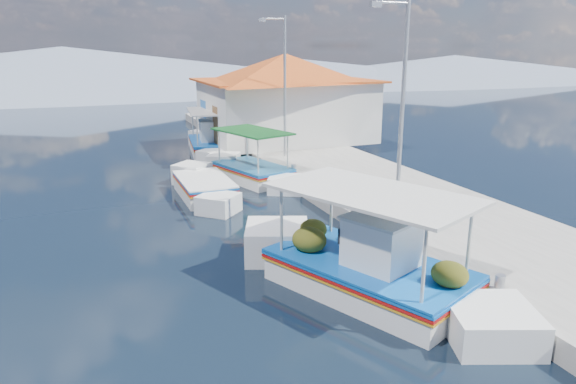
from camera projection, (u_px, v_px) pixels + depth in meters
name	position (u px, v px, depth m)	size (l,w,h in m)	color
ground	(273.00, 282.00, 12.07)	(160.00, 160.00, 0.00)	black
quay	(366.00, 185.00, 19.47)	(5.00, 44.00, 0.50)	#A7A39C
bollards	(324.00, 185.00, 17.94)	(0.20, 17.20, 0.30)	#A5A8AD
main_caique	(368.00, 270.00, 11.48)	(4.28, 7.17, 2.58)	white
caique_green_canopy	(253.00, 172.00, 21.04)	(2.95, 5.81, 2.27)	white
caique_blue_hull	(204.00, 189.00, 18.84)	(1.72, 5.74, 1.02)	white
caique_far	(211.00, 144.00, 26.42)	(2.59, 6.78, 2.40)	white
harbor_building	(285.00, 96.00, 26.94)	(10.49, 10.49, 4.40)	silver
lamp_post_near	(400.00, 99.00, 14.42)	(1.21, 0.14, 6.00)	#A5A8AD
lamp_post_far	(283.00, 80.00, 22.47)	(1.21, 0.14, 6.00)	#A5A8AD
mountain_ridge	(166.00, 73.00, 63.93)	(171.40, 96.00, 5.50)	slate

